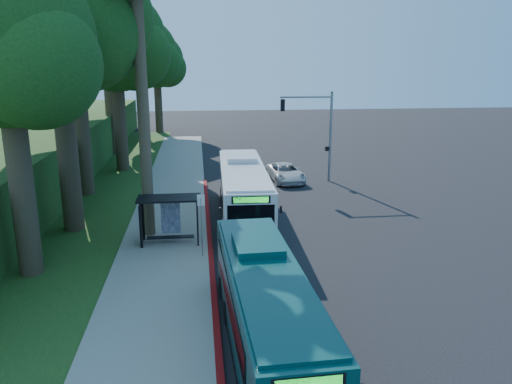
{
  "coord_description": "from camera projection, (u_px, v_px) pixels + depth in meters",
  "views": [
    {
      "loc": [
        -5.45,
        -27.67,
        9.21
      ],
      "look_at": [
        -2.09,
        1.0,
        1.64
      ],
      "focal_mm": 35.0,
      "sensor_mm": 36.0,
      "label": 1
    }
  ],
  "objects": [
    {
      "name": "white_bus",
      "position": [
        243.0,
        192.0,
        29.48
      ],
      "size": [
        2.95,
        12.12,
        3.59
      ],
      "rotation": [
        0.0,
        0.0,
        -0.03
      ],
      "color": "silver",
      "rests_on": "ground"
    },
    {
      "name": "tree_0",
      "position": [
        57.0,
        21.0,
        25.28
      ],
      "size": [
        8.4,
        8.0,
        15.7
      ],
      "color": "#382B1E",
      "rests_on": "ground"
    },
    {
      "name": "tree_1",
      "position": [
        72.0,
        6.0,
        32.46
      ],
      "size": [
        10.5,
        10.0,
        18.26
      ],
      "color": "#382B1E",
      "rests_on": "ground"
    },
    {
      "name": "pickup",
      "position": [
        286.0,
        173.0,
        39.39
      ],
      "size": [
        2.74,
        5.19,
        1.39
      ],
      "primitive_type": "imported",
      "rotation": [
        0.0,
        0.0,
        0.09
      ],
      "color": "silver",
      "rests_on": "ground"
    },
    {
      "name": "tree_2",
      "position": [
        116.0,
        45.0,
        40.89
      ],
      "size": [
        8.82,
        8.4,
        15.12
      ],
      "color": "#382B1E",
      "rests_on": "ground"
    },
    {
      "name": "sidewalk",
      "position": [
        168.0,
        225.0,
        28.7
      ],
      "size": [
        4.5,
        70.0,
        0.12
      ],
      "primitive_type": "cube",
      "color": "gray",
      "rests_on": "ground"
    },
    {
      "name": "grass_verge",
      "position": [
        85.0,
        205.0,
        32.87
      ],
      "size": [
        8.0,
        70.0,
        0.06
      ],
      "primitive_type": "cube",
      "color": "#234719",
      "rests_on": "ground"
    },
    {
      "name": "traffic_signal_pole",
      "position": [
        318.0,
        125.0,
        38.45
      ],
      "size": [
        4.1,
        0.3,
        7.0
      ],
      "color": "gray",
      "rests_on": "ground"
    },
    {
      "name": "red_curb",
      "position": [
        210.0,
        249.0,
        25.11
      ],
      "size": [
        0.25,
        30.0,
        0.13
      ],
      "primitive_type": "cube",
      "color": "maroon",
      "rests_on": "ground"
    },
    {
      "name": "tree_3",
      "position": [
        107.0,
        32.0,
        47.97
      ],
      "size": [
        10.08,
        9.6,
        17.28
      ],
      "color": "#382B1E",
      "rests_on": "ground"
    },
    {
      "name": "ground",
      "position": [
        293.0,
        222.0,
        29.54
      ],
      "size": [
        140.0,
        140.0,
        0.0
      ],
      "primitive_type": "plane",
      "color": "black",
      "rests_on": "ground"
    },
    {
      "name": "tree_5",
      "position": [
        157.0,
        63.0,
        64.5
      ],
      "size": [
        7.35,
        7.0,
        12.86
      ],
      "color": "#382B1E",
      "rests_on": "ground"
    },
    {
      "name": "stop_sign_pole",
      "position": [
        201.0,
        217.0,
        23.6
      ],
      "size": [
        0.35,
        0.06,
        3.17
      ],
      "color": "gray",
      "rests_on": "ground"
    },
    {
      "name": "bus_shelter",
      "position": [
        165.0,
        211.0,
        25.51
      ],
      "size": [
        3.2,
        1.51,
        2.55
      ],
      "color": "black",
      "rests_on": "ground"
    },
    {
      "name": "tree_4",
      "position": [
        143.0,
        57.0,
        56.51
      ],
      "size": [
        8.4,
        8.0,
        14.14
      ],
      "color": "#382B1E",
      "rests_on": "ground"
    },
    {
      "name": "teal_bus",
      "position": [
        265.0,
        307.0,
        16.03
      ],
      "size": [
        2.66,
        10.83,
        3.21
      ],
      "rotation": [
        0.0,
        0.0,
        0.03
      ],
      "color": "#0B3D3C",
      "rests_on": "ground"
    },
    {
      "name": "tree_6",
      "position": [
        7.0,
        49.0,
        19.84
      ],
      "size": [
        7.56,
        7.2,
        13.74
      ],
      "color": "#382B1E",
      "rests_on": "ground"
    }
  ]
}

